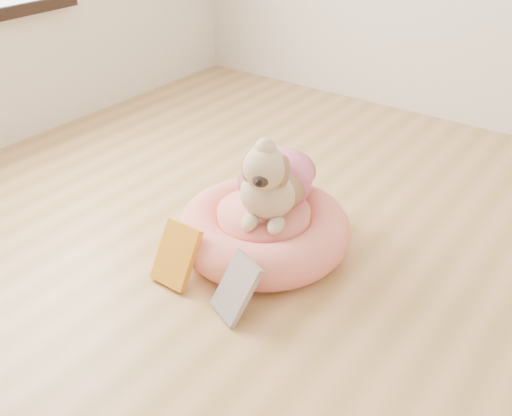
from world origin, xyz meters
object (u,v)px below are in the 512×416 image
Objects in this scene: book_yellow at (176,255)px; dog at (274,166)px; pet_bed at (264,229)px; book_white at (236,288)px.

dog is at bearing 68.20° from book_yellow.
pet_bed is 0.39m from book_white.
dog is (0.02, 0.04, 0.27)m from pet_bed.
pet_bed is 2.96× the size of book_yellow.
book_white is (0.15, -0.36, 0.02)m from pet_bed.
pet_bed is at bearing -138.61° from dog.
book_white reaches higher than pet_bed.
book_yellow reaches higher than book_white.
book_white is (0.28, -0.01, -0.01)m from book_yellow.
dog reaches higher than pet_bed.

